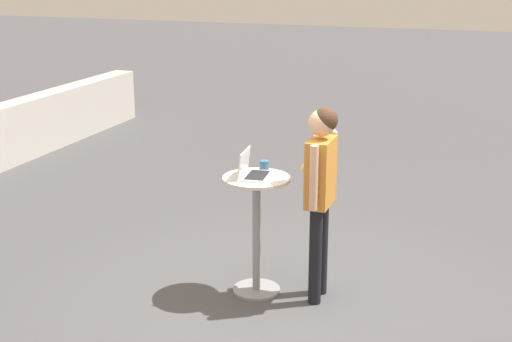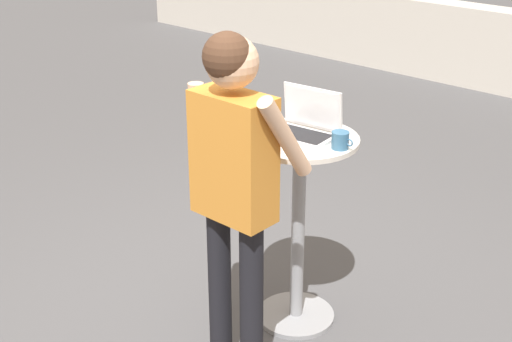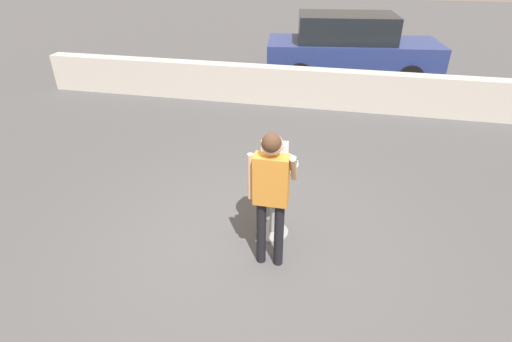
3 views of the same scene
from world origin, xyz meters
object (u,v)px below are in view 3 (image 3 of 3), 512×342
(laptop, at_px, (274,156))
(coffee_mug, at_px, (294,160))
(standing_person, at_px, (271,186))
(parked_car_near_street, at_px, (350,48))
(cafe_table, at_px, (273,191))

(laptop, distance_m, coffee_mug, 0.24)
(coffee_mug, distance_m, standing_person, 0.58)
(standing_person, distance_m, parked_car_near_street, 7.52)
(standing_person, bearing_deg, laptop, 96.55)
(cafe_table, bearing_deg, standing_person, -83.48)
(cafe_table, relative_size, standing_person, 0.63)
(laptop, relative_size, coffee_mug, 3.10)
(laptop, xyz_separation_m, coffee_mug, (0.24, -0.03, -0.01))
(standing_person, bearing_deg, coffee_mug, 73.02)
(parked_car_near_street, bearing_deg, laptop, -97.02)
(coffee_mug, bearing_deg, cafe_table, -177.62)
(laptop, height_order, standing_person, standing_person)
(cafe_table, distance_m, standing_person, 0.69)
(standing_person, relative_size, parked_car_near_street, 0.37)
(cafe_table, bearing_deg, laptop, 97.06)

